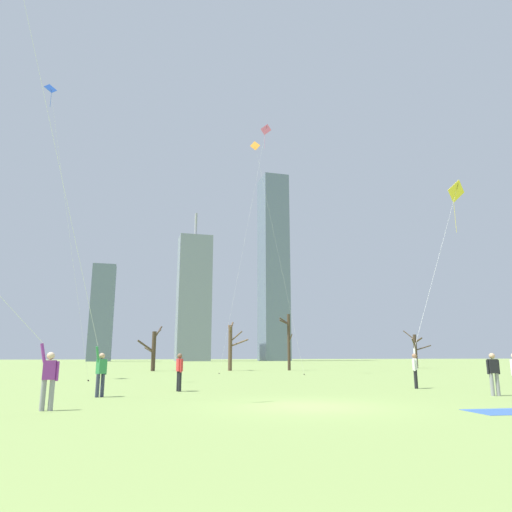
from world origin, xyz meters
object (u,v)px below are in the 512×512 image
at_px(bare_tree_far_right_edge, 416,349).
at_px(bystander_watching_nearby, 179,370).
at_px(distant_kite_high_overhead_blue, 56,133).
at_px(kite_flyer_midfield_left_yellow, 428,315).
at_px(bare_tree_right_of_center, 288,340).
at_px(distant_kite_low_near_trees_pink, 263,146).
at_px(bare_tree_rightmost, 231,344).
at_px(bare_tree_left_of_center, 153,349).
at_px(distant_kite_drifting_left_orange, 260,167).
at_px(bystander_strolling_midfield, 494,372).
at_px(kite_flyer_foreground_right_green, 80,272).

bearing_deg(bare_tree_far_right_edge, bystander_watching_nearby, -136.63).
bearing_deg(bare_tree_far_right_edge, distant_kite_high_overhead_blue, -149.36).
height_order(kite_flyer_midfield_left_yellow, bare_tree_right_of_center, kite_flyer_midfield_left_yellow).
xyz_separation_m(distant_kite_low_near_trees_pink, bare_tree_rightmost, (-1.72, 6.30, -19.81)).
distance_m(bare_tree_rightmost, bare_tree_left_of_center, 8.02).
bearing_deg(bare_tree_far_right_edge, bare_tree_right_of_center, -166.29).
relative_size(bystander_watching_nearby, distant_kite_low_near_trees_pink, 0.06).
distance_m(distant_kite_drifting_left_orange, bare_tree_left_of_center, 21.39).
height_order(kite_flyer_midfield_left_yellow, bystander_strolling_midfield, kite_flyer_midfield_left_yellow).
height_order(distant_kite_low_near_trees_pink, bare_tree_left_of_center, distant_kite_low_near_trees_pink).
height_order(bystander_strolling_midfield, bare_tree_far_right_edge, bare_tree_far_right_edge).
bearing_deg(bystander_strolling_midfield, kite_flyer_foreground_right_green, 170.15).
relative_size(bystander_watching_nearby, distant_kite_drifting_left_orange, 0.08).
bearing_deg(bare_tree_right_of_center, kite_flyer_foreground_right_green, -122.18).
distance_m(kite_flyer_midfield_left_yellow, distant_kite_high_overhead_blue, 24.02).
distance_m(bare_tree_rightmost, bare_tree_right_of_center, 6.19).
height_order(kite_flyer_foreground_right_green, bare_tree_left_of_center, kite_flyer_foreground_right_green).
bearing_deg(bare_tree_right_of_center, kite_flyer_midfield_left_yellow, -93.85).
bearing_deg(kite_flyer_midfield_left_yellow, bystander_watching_nearby, 178.95).
relative_size(bystander_strolling_midfield, bare_tree_right_of_center, 0.27).
bearing_deg(bare_tree_left_of_center, bystander_watching_nearby, -90.73).
bearing_deg(bare_tree_rightmost, bare_tree_left_of_center, 173.21).
distance_m(kite_flyer_midfield_left_yellow, bystander_strolling_midfield, 6.05).
xyz_separation_m(bare_tree_far_right_edge, bare_tree_rightmost, (-24.72, -3.72, 0.38)).
relative_size(bare_tree_far_right_edge, bare_tree_left_of_center, 1.03).
xyz_separation_m(kite_flyer_midfield_left_yellow, bare_tree_left_of_center, (-12.26, 28.67, -1.39)).
distance_m(bystander_strolling_midfield, bare_tree_right_of_center, 32.42).
height_order(kite_flyer_midfield_left_yellow, bare_tree_left_of_center, kite_flyer_midfield_left_yellow).
bearing_deg(bystander_strolling_midfield, distant_kite_low_near_trees_pink, 93.31).
xyz_separation_m(distant_kite_drifting_left_orange, bare_tree_far_right_edge, (24.58, 14.40, -15.93)).
xyz_separation_m(kite_flyer_midfield_left_yellow, distant_kite_high_overhead_blue, (-19.80, 7.61, 11.28)).
xyz_separation_m(bystander_watching_nearby, bare_tree_left_of_center, (0.36, 28.43, 1.31)).
distance_m(distant_kite_low_near_trees_pink, bare_tree_far_right_edge, 32.20).
height_order(distant_kite_high_overhead_blue, bare_tree_right_of_center, distant_kite_high_overhead_blue).
bearing_deg(distant_kite_low_near_trees_pink, bare_tree_rightmost, 105.29).
bearing_deg(distant_kite_low_near_trees_pink, bystander_watching_nearby, -115.33).
relative_size(kite_flyer_midfield_left_yellow, distant_kite_high_overhead_blue, 0.70).
relative_size(bystander_watching_nearby, bare_tree_far_right_edge, 0.34).
xyz_separation_m(kite_flyer_midfield_left_yellow, bare_tree_right_of_center, (1.81, 26.89, -0.44)).
height_order(bystander_strolling_midfield, bare_tree_rightmost, bare_tree_rightmost).
height_order(bystander_watching_nearby, bystander_strolling_midfield, same).
xyz_separation_m(bystander_strolling_midfield, bare_tree_right_of_center, (2.85, 32.21, 2.25)).
bearing_deg(bare_tree_right_of_center, bystander_watching_nearby, -118.42).
height_order(bystander_watching_nearby, distant_kite_low_near_trees_pink, distant_kite_low_near_trees_pink).
relative_size(bystander_watching_nearby, bare_tree_right_of_center, 0.27).
distance_m(bare_tree_far_right_edge, bare_tree_left_of_center, 32.79).
bearing_deg(distant_kite_low_near_trees_pink, distant_kite_high_overhead_blue, -141.25).
bearing_deg(bare_tree_left_of_center, distant_kite_high_overhead_blue, -109.71).
height_order(bystander_strolling_midfield, distant_kite_drifting_left_orange, distant_kite_drifting_left_orange).
xyz_separation_m(kite_flyer_foreground_right_green, distant_kite_high_overhead_blue, (-3.05, 10.20, 10.31)).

